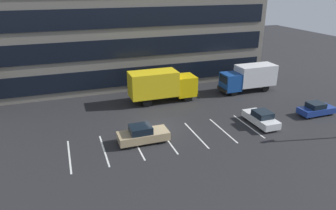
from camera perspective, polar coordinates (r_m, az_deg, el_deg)
name	(u,v)px	position (r m, az deg, el deg)	size (l,w,h in m)	color
ground_plane	(158,127)	(30.06, -1.87, -4.08)	(120.00, 120.00, 0.00)	#262628
office_building	(116,0)	(44.57, -9.49, 18.53)	(38.70, 13.61, 21.60)	slate
lot_markings	(167,140)	(27.75, -0.15, -6.40)	(16.94, 5.40, 0.01)	silver
box_truck_yellow_all	(162,85)	(35.76, -1.19, 3.80)	(7.94, 2.63, 3.68)	yellow
box_truck_blue	(249,77)	(40.65, 14.73, 5.03)	(7.25, 2.40, 3.36)	#194799
sedan_navy	(316,109)	(36.04, 25.68, -0.69)	(3.88, 1.62, 1.39)	navy
sedan_tan	(143,134)	(27.09, -4.70, -5.44)	(4.42, 1.85, 1.58)	tan
sedan_white	(261,118)	(31.60, 16.79, -2.33)	(1.72, 4.12, 1.47)	white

